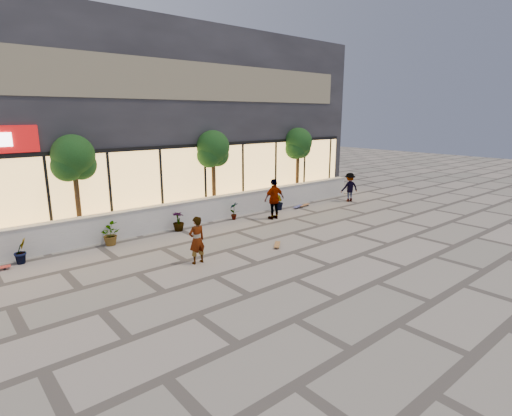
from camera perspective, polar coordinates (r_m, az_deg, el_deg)
ground at (r=11.65m, az=5.44°, el=-10.09°), size 80.00×80.00×0.00m
planter_wall at (r=16.87m, az=-11.67°, el=-1.03°), size 22.00×0.42×1.04m
retail_building at (r=21.37m, az=-19.35°, el=11.55°), size 24.00×9.17×8.50m
shrub_b at (r=14.66m, az=-30.58°, el=-5.30°), size 0.57×0.57×0.81m
shrub_c at (r=15.29m, az=-20.24°, el=-3.53°), size 0.68×0.77×0.81m
shrub_d at (r=16.38m, az=-11.04°, el=-1.86°), size 0.64×0.64×0.81m
shrub_e at (r=17.85m, az=-3.18°, el=-0.38°), size 0.46×0.35×0.81m
shrub_f at (r=19.61m, az=3.38°, el=0.85°), size 0.55×0.57×0.81m
tree_midwest at (r=15.80m, az=-24.61°, el=6.18°), size 1.60×1.50×3.92m
tree_mideast at (r=18.33m, az=-6.15°, el=8.10°), size 1.60×1.50×3.92m
tree_east at (r=21.86m, az=6.03°, el=8.92°), size 1.60×1.50×3.92m
skater_center at (r=12.66m, az=-8.45°, el=-4.55°), size 0.56×0.38×1.53m
skater_right_near at (r=17.83m, az=2.62°, el=1.28°), size 1.09×0.50×1.83m
skater_right_far at (r=22.10m, az=13.21°, el=2.91°), size 1.14×0.88×1.55m
skateboard_center at (r=14.30m, az=3.04°, el=-5.24°), size 0.65×0.63×0.09m
skateboard_right_near at (r=20.55m, az=6.89°, el=0.42°), size 0.82×0.33×0.10m
skateboard_right_far at (r=20.23m, az=6.03°, el=0.24°), size 0.82×0.44×0.10m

